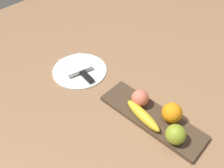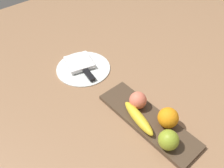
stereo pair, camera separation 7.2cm
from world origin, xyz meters
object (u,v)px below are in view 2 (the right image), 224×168
object	(u,v)px
folded_napkin	(79,62)
knife	(87,72)
banana	(138,118)
fruit_tray	(148,120)
orange_near_apple	(168,118)
peach	(138,100)
apple	(168,140)
dinner_plate	(83,68)

from	to	relation	value
folded_napkin	knife	size ratio (longest dim) A/B	0.65
banana	folded_napkin	world-z (taller)	banana
fruit_tray	folded_napkin	world-z (taller)	folded_napkin
fruit_tray	folded_napkin	bearing A→B (deg)	0.00
orange_near_apple	knife	xyz separation A→B (m)	(0.41, 0.04, -0.04)
fruit_tray	banana	world-z (taller)	banana
peach	knife	size ratio (longest dim) A/B	0.36
knife	orange_near_apple	bearing A→B (deg)	-163.65
apple	banana	world-z (taller)	apple
fruit_tray	orange_near_apple	bearing A→B (deg)	-151.67
apple	knife	size ratio (longest dim) A/B	0.37
banana	folded_napkin	bearing A→B (deg)	-173.03
dinner_plate	folded_napkin	world-z (taller)	folded_napkin
apple	knife	world-z (taller)	apple
banana	knife	xyz separation A→B (m)	(0.33, -0.02, -0.02)
orange_near_apple	knife	distance (m)	0.41
fruit_tray	peach	distance (m)	0.08
apple	orange_near_apple	world-z (taller)	orange_near_apple
fruit_tray	knife	xyz separation A→B (m)	(0.35, 0.01, 0.01)
orange_near_apple	folded_napkin	xyz separation A→B (m)	(0.48, 0.03, -0.03)
apple	dinner_plate	world-z (taller)	apple
folded_napkin	orange_near_apple	bearing A→B (deg)	-176.26
orange_near_apple	folded_napkin	distance (m)	0.48
fruit_tray	apple	world-z (taller)	apple
dinner_plate	knife	size ratio (longest dim) A/B	1.33
orange_near_apple	dinner_plate	size ratio (longest dim) A/B	0.30
apple	peach	bearing A→B (deg)	-14.80
fruit_tray	knife	bearing A→B (deg)	2.03
peach	dinner_plate	xyz separation A→B (m)	(0.32, 0.01, -0.04)
apple	fruit_tray	bearing A→B (deg)	-16.79
fruit_tray	banana	bearing A→B (deg)	64.17
fruit_tray	peach	bearing A→B (deg)	-11.32
fruit_tray	dinner_plate	bearing A→B (deg)	-0.00
peach	knife	world-z (taller)	peach
dinner_plate	apple	bearing A→B (deg)	176.10
fruit_tray	orange_near_apple	size ratio (longest dim) A/B	5.56
banana	peach	world-z (taller)	peach
apple	peach	xyz separation A→B (m)	(0.18, -0.05, -0.00)
banana	fruit_tray	bearing A→B (deg)	75.96
fruit_tray	orange_near_apple	distance (m)	0.08
dinner_plate	orange_near_apple	bearing A→B (deg)	-176.01
knife	banana	bearing A→B (deg)	-173.55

